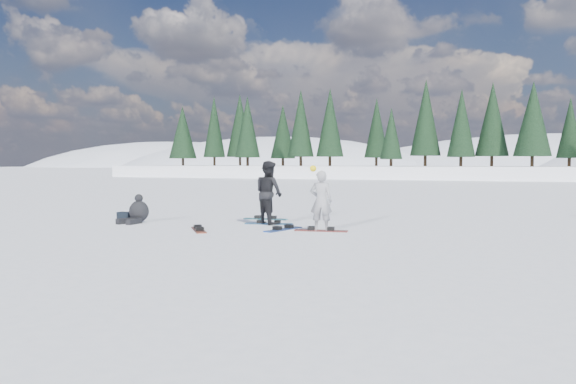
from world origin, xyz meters
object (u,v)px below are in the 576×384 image
object	(u,v)px
snowboarder_man	(269,193)
gear_bag	(125,216)
seated_rider	(138,212)
snowboard_loose_b	(199,230)
snowboarder_woman	(321,201)
snowboard_loose_c	(265,219)
snowboard_loose_a	(283,229)

from	to	relation	value
snowboarder_man	gear_bag	xyz separation A→B (m)	(-4.84, -0.80, -0.85)
seated_rider	snowboard_loose_b	size ratio (longest dim) A/B	0.76
snowboarder_woman	snowboard_loose_b	distance (m)	3.59
snowboard_loose_b	snowboard_loose_c	bearing A→B (deg)	134.94
snowboard_loose_a	snowboard_loose_c	xyz separation A→B (m)	(-1.65, 2.57, 0.00)
snowboarder_man	snowboard_loose_c	world-z (taller)	snowboarder_man
snowboarder_man	snowboard_loose_c	distance (m)	1.80
seated_rider	gear_bag	size ratio (longest dim) A/B	2.53
snowboard_loose_a	snowboard_loose_b	size ratio (longest dim) A/B	1.00
snowboarder_woman	gear_bag	bearing A→B (deg)	-13.87
snowboarder_man	snowboard_loose_c	size ratio (longest dim) A/B	1.33
snowboarder_woman	gear_bag	world-z (taller)	snowboarder_woman
snowboarder_woman	snowboarder_man	world-z (taller)	snowboarder_man
snowboard_loose_c	gear_bag	bearing A→B (deg)	-159.52
seated_rider	snowboard_loose_c	size ratio (longest dim) A/B	0.76
snowboarder_man	gear_bag	world-z (taller)	snowboarder_man
gear_bag	snowboard_loose_c	world-z (taller)	gear_bag
seated_rider	snowboard_loose_a	distance (m)	5.12
snowboard_loose_a	snowboard_loose_c	bearing A→B (deg)	48.52
gear_bag	snowboard_loose_b	distance (m)	3.86
gear_bag	snowboard_loose_c	xyz separation A→B (m)	(4.15, 2.14, -0.14)
gear_bag	snowboard_loose_a	bearing A→B (deg)	-4.27
gear_bag	snowboard_loose_c	size ratio (longest dim) A/B	0.30
seated_rider	gear_bag	world-z (taller)	seated_rider
snowboarder_man	snowboard_loose_c	xyz separation A→B (m)	(-0.68, 1.34, -0.98)
gear_bag	snowboard_loose_b	size ratio (longest dim) A/B	0.30
snowboarder_woman	seated_rider	xyz separation A→B (m)	(-6.22, 0.09, -0.51)
snowboarder_woman	snowboarder_man	xyz separation A→B (m)	(-2.08, 1.15, 0.13)
snowboard_loose_a	snowboard_loose_c	distance (m)	3.05
snowboard_loose_b	seated_rider	bearing A→B (deg)	-147.76
snowboarder_man	snowboard_loose_c	bearing A→B (deg)	-30.18
snowboard_loose_b	snowboard_loose_c	xyz separation A→B (m)	(0.56, 3.55, 0.00)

